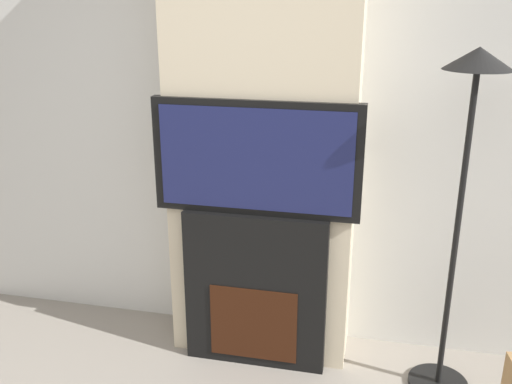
{
  "coord_description": "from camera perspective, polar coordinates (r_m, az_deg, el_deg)",
  "views": [
    {
      "loc": [
        0.61,
        -1.07,
        2.0
      ],
      "look_at": [
        0.0,
        1.66,
        1.02
      ],
      "focal_mm": 40.0,
      "sensor_mm": 36.0,
      "label": 1
    }
  ],
  "objects": [
    {
      "name": "wall_back",
      "position": [
        3.22,
        1.44,
        7.68
      ],
      "size": [
        6.0,
        0.06,
        2.7
      ],
      "color": "silver",
      "rests_on": "ground_plane"
    },
    {
      "name": "chimney_breast",
      "position": [
        3.03,
        0.7,
        6.94
      ],
      "size": [
        1.0,
        0.34,
        2.7
      ],
      "color": "beige",
      "rests_on": "ground_plane"
    },
    {
      "name": "fireplace",
      "position": [
        3.2,
        -0.0,
        -9.75
      ],
      "size": [
        0.79,
        0.15,
        0.9
      ],
      "color": "black",
      "rests_on": "ground_plane"
    },
    {
      "name": "television",
      "position": [
        2.91,
        -0.01,
        3.35
      ],
      "size": [
        1.09,
        0.07,
        0.6
      ],
      "color": "black",
      "rests_on": "fireplace"
    },
    {
      "name": "floor_lamp",
      "position": [
        2.82,
        20.39,
        4.19
      ],
      "size": [
        0.31,
        0.31,
        1.78
      ],
      "color": "black",
      "rests_on": "ground_plane"
    }
  ]
}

